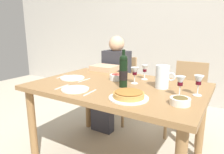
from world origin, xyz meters
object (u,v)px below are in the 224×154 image
olive_bowl (180,100)px  diner_left (112,79)px  dining_table (117,94)px  wine_glass_right_diner (199,81)px  baked_tart (129,95)px  dinner_plate_left_setting (75,89)px  water_pitcher (162,78)px  chair_right (188,95)px  salad_bowl (117,77)px  wine_glass_centre (135,72)px  chair_left (121,84)px  dinner_plate_right_setting (73,78)px  wine_glass_left_diner (145,69)px  wine_bottle (123,71)px  wine_glass_spare (180,82)px

olive_bowl → diner_left: diner_left is taller
dining_table → wine_glass_right_diner: 0.69m
baked_tart → wine_glass_right_diner: 0.53m
olive_bowl → dinner_plate_left_setting: 0.81m
water_pitcher → chair_right: size_ratio=0.22×
salad_bowl → chair_right: bearing=53.6°
wine_glass_centre → chair_left: (-0.56, 0.77, -0.37)m
salad_bowl → chair_right: (0.54, 0.73, -0.30)m
chair_right → dinner_plate_right_setting: bearing=44.1°
olive_bowl → wine_glass_left_diner: wine_glass_left_diner is taller
olive_bowl → dinner_plate_left_setting: (-0.80, -0.11, -0.02)m
salad_bowl → wine_bottle: bearing=-46.7°
wine_glass_centre → diner_left: size_ratio=0.13×
dinner_plate_left_setting → water_pitcher: bearing=36.2°
olive_bowl → wine_glass_right_diner: size_ratio=0.88×
dinner_plate_right_setting → wine_bottle: bearing=-0.2°
chair_left → olive_bowl: bearing=133.9°
wine_glass_left_diner → dinner_plate_right_setting: size_ratio=0.61×
salad_bowl → dinner_plate_right_setting: size_ratio=0.57×
wine_glass_left_diner → dinner_plate_left_setting: (-0.34, -0.63, -0.10)m
water_pitcher → wine_glass_right_diner: (0.29, -0.06, 0.02)m
baked_tart → salad_bowl: 0.55m
wine_glass_centre → chair_right: size_ratio=0.17×
dining_table → wine_glass_centre: wine_glass_centre is taller
wine_glass_right_diner → dinner_plate_left_setting: (-0.87, -0.37, -0.10)m
salad_bowl → chair_left: 0.87m
olive_bowl → wine_glass_spare: size_ratio=0.88×
wine_glass_left_diner → wine_bottle: bearing=-98.4°
wine_bottle → wine_glass_right_diner: 0.59m
wine_glass_left_diner → wine_glass_centre: bearing=-95.1°
wine_glass_centre → dinner_plate_left_setting: (-0.32, -0.44, -0.10)m
wine_glass_centre → diner_left: diner_left is taller
dining_table → water_pitcher: size_ratio=7.80×
dining_table → dinner_plate_left_setting: size_ratio=6.75×
wine_glass_centre → chair_right: 0.91m
wine_glass_spare → chair_right: 1.01m
diner_left → dinner_plate_left_setting: bearing=104.4°
dining_table → salad_bowl: (-0.09, 0.14, 0.13)m
olive_bowl → diner_left: bearing=140.6°
dinner_plate_left_setting → baked_tart: bearing=4.7°
olive_bowl → dinner_plate_right_setting: (-1.09, 0.18, -0.02)m
wine_glass_right_diner → chair_left: (-1.11, 0.84, -0.37)m
wine_glass_right_diner → dining_table: bearing=-176.3°
wine_glass_left_diner → diner_left: 0.72m
wine_glass_left_diner → wine_glass_centre: size_ratio=0.96×
chair_right → olive_bowl: bearing=97.7°
chair_left → wine_glass_left_diner: bearing=135.6°
wine_glass_spare → chair_right: wine_glass_spare is taller
water_pitcher → diner_left: diner_left is taller
wine_glass_right_diner → chair_right: wine_glass_right_diner is taller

